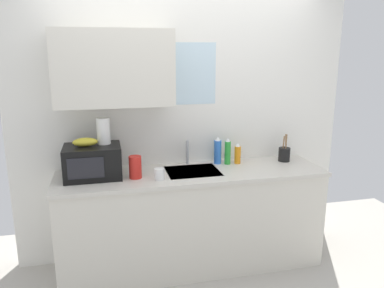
{
  "coord_description": "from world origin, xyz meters",
  "views": [
    {
      "loc": [
        -0.73,
        -3.07,
        1.93
      ],
      "look_at": [
        0.0,
        0.0,
        1.15
      ],
      "focal_mm": 35.46,
      "sensor_mm": 36.0,
      "label": 1
    }
  ],
  "objects": [
    {
      "name": "kitchen_wall_assembly",
      "position": [
        -0.12,
        0.31,
        1.36
      ],
      "size": [
        3.11,
        0.42,
        2.5
      ],
      "color": "white",
      "rests_on": "ground"
    },
    {
      "name": "counter_unit",
      "position": [
        0.0,
        0.0,
        0.46
      ],
      "size": [
        2.34,
        0.63,
        0.9
      ],
      "color": "silver",
      "rests_on": "ground"
    },
    {
      "name": "sink_faucet",
      "position": [
        0.01,
        0.24,
        1.01
      ],
      "size": [
        0.03,
        0.03,
        0.23
      ],
      "primitive_type": "cylinder",
      "color": "#B2B5BA",
      "rests_on": "counter_unit"
    },
    {
      "name": "microwave",
      "position": [
        -0.83,
        0.05,
        1.04
      ],
      "size": [
        0.46,
        0.35,
        0.27
      ],
      "color": "black",
      "rests_on": "counter_unit"
    },
    {
      "name": "banana_bunch",
      "position": [
        -0.88,
        0.05,
        1.2
      ],
      "size": [
        0.2,
        0.11,
        0.07
      ],
      "primitive_type": "ellipsoid",
      "color": "gold",
      "rests_on": "microwave"
    },
    {
      "name": "paper_towel_roll",
      "position": [
        -0.73,
        0.1,
        1.28
      ],
      "size": [
        0.11,
        0.11,
        0.22
      ],
      "primitive_type": "cylinder",
      "color": "white",
      "rests_on": "microwave"
    },
    {
      "name": "dish_soap_bottle_blue",
      "position": [
        0.29,
        0.19,
        1.02
      ],
      "size": [
        0.07,
        0.07,
        0.25
      ],
      "color": "blue",
      "rests_on": "counter_unit"
    },
    {
      "name": "dish_soap_bottle_green",
      "position": [
        0.38,
        0.15,
        1.02
      ],
      "size": [
        0.06,
        0.06,
        0.25
      ],
      "color": "green",
      "rests_on": "counter_unit"
    },
    {
      "name": "dish_soap_bottle_orange",
      "position": [
        0.47,
        0.15,
        0.99
      ],
      "size": [
        0.06,
        0.06,
        0.2
      ],
      "color": "orange",
      "rests_on": "counter_unit"
    },
    {
      "name": "cereal_canister",
      "position": [
        -0.49,
        -0.05,
        0.99
      ],
      "size": [
        0.1,
        0.1,
        0.19
      ],
      "primitive_type": "cylinder",
      "color": "red",
      "rests_on": "counter_unit"
    },
    {
      "name": "mug_white",
      "position": [
        -0.31,
        -0.14,
        0.95
      ],
      "size": [
        0.08,
        0.08,
        0.09
      ],
      "primitive_type": "cylinder",
      "color": "white",
      "rests_on": "counter_unit"
    },
    {
      "name": "utensil_crock",
      "position": [
        0.93,
        0.12,
        0.97
      ],
      "size": [
        0.11,
        0.11,
        0.27
      ],
      "color": "black",
      "rests_on": "counter_unit"
    }
  ]
}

